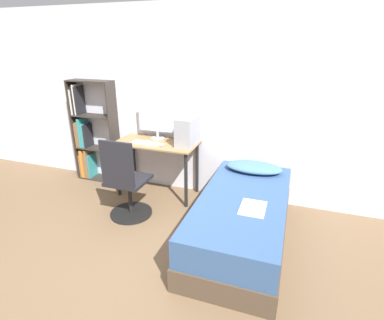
% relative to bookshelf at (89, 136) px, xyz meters
% --- Properties ---
extents(ground_plane, '(14.00, 14.00, 0.00)m').
position_rel_bookshelf_xyz_m(ground_plane, '(1.63, -1.40, -0.69)').
color(ground_plane, brown).
extents(wall_back, '(8.00, 0.05, 2.50)m').
position_rel_bookshelf_xyz_m(wall_back, '(1.63, 0.15, 0.56)').
color(wall_back, silver).
rests_on(wall_back, ground_plane).
extents(desk, '(1.10, 0.55, 0.77)m').
position_rel_bookshelf_xyz_m(desk, '(1.22, -0.16, -0.05)').
color(desk, '#997047').
rests_on(desk, ground_plane).
extents(bookshelf, '(0.68, 0.24, 1.52)m').
position_rel_bookshelf_xyz_m(bookshelf, '(0.00, 0.00, 0.00)').
color(bookshelf, '#2D2823').
rests_on(bookshelf, ground_plane).
extents(office_chair, '(0.52, 0.52, 1.02)m').
position_rel_bookshelf_xyz_m(office_chair, '(1.14, -0.85, -0.29)').
color(office_chair, black).
rests_on(office_chair, ground_plane).
extents(bed, '(0.90, 1.92, 0.52)m').
position_rel_bookshelf_xyz_m(bed, '(2.53, -0.84, -0.43)').
color(bed, '#4C3D2D').
rests_on(bed, ground_plane).
extents(pillow, '(0.69, 0.36, 0.11)m').
position_rel_bookshelf_xyz_m(pillow, '(2.53, -0.14, -0.12)').
color(pillow, teal).
rests_on(pillow, bed).
extents(magazine, '(0.24, 0.32, 0.01)m').
position_rel_bookshelf_xyz_m(magazine, '(2.66, -1.05, -0.16)').
color(magazine, silver).
rests_on(magazine, bed).
extents(monitor, '(0.55, 0.19, 0.47)m').
position_rel_bookshelf_xyz_m(monitor, '(1.16, 0.01, 0.34)').
color(monitor, '#B7B7BC').
rests_on(monitor, desk).
extents(keyboard, '(0.36, 0.13, 0.02)m').
position_rel_bookshelf_xyz_m(keyboard, '(1.12, -0.27, 0.09)').
color(keyboard, silver).
rests_on(keyboard, desk).
extents(pc_tower, '(0.21, 0.41, 0.36)m').
position_rel_bookshelf_xyz_m(pc_tower, '(1.65, -0.10, 0.26)').
color(pc_tower, '#99999E').
rests_on(pc_tower, desk).
extents(mouse, '(0.06, 0.09, 0.02)m').
position_rel_bookshelf_xyz_m(mouse, '(1.35, -0.27, 0.09)').
color(mouse, silver).
rests_on(mouse, desk).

